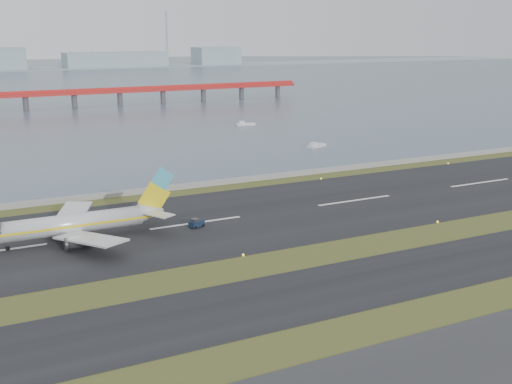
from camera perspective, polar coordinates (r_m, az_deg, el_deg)
ground at (r=108.06m, az=0.59°, el=-6.94°), size 1000.00×1000.00×0.00m
taxiway_strip at (r=98.34m, az=3.86°, el=-9.14°), size 1000.00×18.00×0.10m
runway_strip at (r=133.93m, az=-5.34°, el=-2.77°), size 1000.00×45.00×0.10m
seawall at (r=161.15m, az=-9.29°, el=0.18°), size 1000.00×2.50×1.00m
red_pier at (r=347.33m, az=-15.89°, el=8.40°), size 260.00×5.00×10.20m
airliner at (r=126.12m, az=-15.69°, el=-2.70°), size 38.52×32.89×12.80m
pushback_tug at (r=130.80m, az=-5.33°, el=-2.77°), size 3.46×2.69×1.95m
workboat_near at (r=221.34m, az=5.37°, el=4.13°), size 8.33×5.27×1.93m
workboat_far at (r=272.18m, az=-0.99°, el=6.07°), size 8.31×3.73×1.95m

